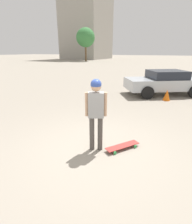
# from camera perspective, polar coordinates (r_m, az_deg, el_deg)

# --- Properties ---
(ground_plane) EXTENTS (220.00, 220.00, 0.00)m
(ground_plane) POSITION_cam_1_polar(r_m,az_deg,el_deg) (4.49, 0.00, -11.99)
(ground_plane) COLOR gray
(person) EXTENTS (0.34, 0.46, 1.75)m
(person) POSITION_cam_1_polar(r_m,az_deg,el_deg) (4.03, 0.00, 1.58)
(person) COLOR #4C4742
(person) RESTS_ON ground_plane
(skateboard) EXTENTS (0.87, 0.71, 0.09)m
(skateboard) POSITION_cam_1_polar(r_m,az_deg,el_deg) (4.51, 8.66, -10.96)
(skateboard) COLOR #A5332D
(skateboard) RESTS_ON ground_plane
(car_parked_near) EXTENTS (3.74, 4.45, 1.34)m
(car_parked_near) POSITION_cam_1_polar(r_m,az_deg,el_deg) (10.58, 21.43, 9.14)
(car_parked_near) COLOR #ADB2B7
(car_parked_near) RESTS_ON ground_plane
(building_block_distant) EXTENTS (14.04, 11.66, 25.03)m
(building_block_distant) POSITION_cam_1_polar(r_m,az_deg,el_deg) (60.02, -3.01, 28.99)
(building_block_distant) COLOR #9E998E
(building_block_distant) RESTS_ON ground_plane
(tree_distant) EXTENTS (4.41, 4.41, 7.59)m
(tree_distant) POSITION_cam_1_polar(r_m,az_deg,el_deg) (44.83, -3.45, 23.09)
(tree_distant) COLOR brown
(tree_distant) RESTS_ON ground_plane
(traffic_cone) EXTENTS (0.36, 0.36, 0.54)m
(traffic_cone) POSITION_cam_1_polar(r_m,az_deg,el_deg) (9.37, 22.11, 5.14)
(traffic_cone) COLOR orange
(traffic_cone) RESTS_ON ground_plane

